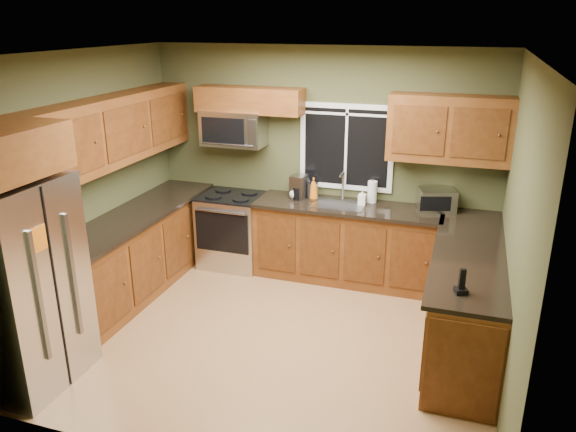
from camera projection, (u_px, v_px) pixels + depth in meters
The scene contains 28 objects.
floor at pixel (272, 335), 5.59m from camera, with size 4.20×4.20×0.00m, color #966B42.
ceiling at pixel (269, 54), 4.69m from camera, with size 4.20×4.20×0.00m, color white.
back_wall at pixel (322, 162), 6.75m from camera, with size 4.20×4.20×0.00m, color #404325.
front_wall at pixel (174, 294), 3.53m from camera, with size 4.20×4.20×0.00m, color #404325.
left_wall at pixel (79, 187), 5.76m from camera, with size 3.60×3.60×0.00m, color #404325.
right_wall at pixel (516, 233), 4.52m from camera, with size 3.60×3.60×0.00m, color #404325.
window at pixel (346, 147), 6.58m from camera, with size 1.12×0.03×1.02m.
base_cabinets_left at pixel (137, 253), 6.39m from camera, with size 0.60×2.65×0.90m, color brown.
countertop_left at pixel (136, 215), 6.23m from camera, with size 0.65×2.65×0.04m, color black.
base_cabinets_back at pixel (347, 244), 6.66m from camera, with size 2.17×0.60×0.90m, color brown.
countertop_back at pixel (348, 207), 6.48m from camera, with size 2.17×0.65×0.04m, color black.
base_cabinets_peninsula at pixel (467, 297), 5.40m from camera, with size 0.60×2.52×0.90m.
countertop_peninsula at pixel (469, 252), 5.25m from camera, with size 0.65×2.50×0.04m, color black.
upper_cabinets_left at pixel (115, 130), 5.96m from camera, with size 0.33×2.65×0.72m, color brown.
upper_cabinets_back_left at pixel (250, 100), 6.61m from camera, with size 1.30×0.33×0.30m, color brown.
upper_cabinets_back_right at pixel (449, 129), 6.01m from camera, with size 1.30×0.33×0.72m, color brown.
refrigerator at pixel (21, 285), 4.64m from camera, with size 0.74×0.90×1.80m.
range at pixel (233, 230), 7.06m from camera, with size 0.76×0.69×0.94m.
microwave at pixel (234, 128), 6.76m from camera, with size 0.76×0.41×0.42m.
sink at pixel (339, 203), 6.52m from camera, with size 0.60×0.42×0.36m.
toaster_oven at pixel (437, 200), 6.28m from camera, with size 0.46×0.41×0.25m.
coffee_maker at pixel (299, 188), 6.70m from camera, with size 0.21×0.25×0.28m.
kettle at pixel (313, 190), 6.69m from camera, with size 0.17×0.17×0.24m.
paper_towel_roll at pixel (372, 192), 6.55m from camera, with size 0.14×0.14×0.28m.
soap_bottle_a at pixel (314, 189), 6.65m from camera, with size 0.10×0.10×0.26m, color orange.
soap_bottle_b at pixel (362, 197), 6.47m from camera, with size 0.08×0.09×0.19m, color white.
soap_bottle_c at pixel (295, 191), 6.69m from camera, with size 0.15×0.15×0.19m, color white.
cordless_phone at pixel (461, 286), 4.40m from camera, with size 0.12×0.12×0.21m.
Camera 1 is at (1.67, -4.58, 2.99)m, focal length 35.00 mm.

